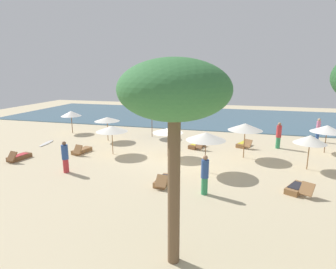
% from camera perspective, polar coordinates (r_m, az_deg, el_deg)
% --- Properties ---
extents(ground_plane, '(60.00, 60.00, 0.00)m').
position_cam_1_polar(ground_plane, '(18.69, 0.08, -4.79)').
color(ground_plane, beige).
extents(ocean_water, '(48.00, 16.00, 0.06)m').
position_cam_1_polar(ocean_water, '(34.96, 7.35, 3.58)').
color(ocean_water, '#3D6075').
rests_on(ocean_water, ground_plane).
extents(umbrella_0, '(2.17, 2.17, 2.00)m').
position_cam_1_polar(umbrella_0, '(19.45, -11.36, 1.17)').
color(umbrella_0, olive).
rests_on(umbrella_0, ground_plane).
extents(umbrella_1, '(2.05, 2.05, 1.95)m').
position_cam_1_polar(umbrella_1, '(18.54, -0.03, 0.82)').
color(umbrella_1, brown).
rests_on(umbrella_1, ground_plane).
extents(umbrella_2, '(1.84, 1.84, 2.06)m').
position_cam_1_polar(umbrella_2, '(18.05, 26.96, -0.89)').
color(umbrella_2, olive).
rests_on(umbrella_2, ground_plane).
extents(umbrella_3, '(2.23, 2.23, 2.33)m').
position_cam_1_polar(umbrella_3, '(15.76, 7.72, -0.35)').
color(umbrella_3, brown).
rests_on(umbrella_3, ground_plane).
extents(umbrella_4, '(1.82, 1.82, 2.05)m').
position_cam_1_polar(umbrella_4, '(27.17, -19.12, 4.05)').
color(umbrella_4, brown).
rests_on(umbrella_4, ground_plane).
extents(umbrella_5, '(2.05, 2.05, 1.97)m').
position_cam_1_polar(umbrella_5, '(23.37, -12.30, 3.07)').
color(umbrella_5, olive).
rests_on(umbrella_5, ground_plane).
extents(umbrella_6, '(2.18, 2.18, 1.97)m').
position_cam_1_polar(umbrella_6, '(22.36, 29.67, 1.02)').
color(umbrella_6, brown).
rests_on(umbrella_6, ground_plane).
extents(umbrella_7, '(2.24, 2.24, 2.33)m').
position_cam_1_polar(umbrella_7, '(18.91, 15.45, 1.51)').
color(umbrella_7, olive).
rests_on(umbrella_7, ground_plane).
extents(umbrella_8, '(1.91, 1.91, 2.29)m').
position_cam_1_polar(umbrella_8, '(24.14, -3.32, 4.35)').
color(umbrella_8, brown).
rests_on(umbrella_8, ground_plane).
extents(lounger_0, '(1.22, 1.79, 0.68)m').
position_cam_1_polar(lounger_0, '(22.13, 15.19, -1.94)').
color(lounger_0, olive).
rests_on(lounger_0, ground_plane).
extents(lounger_2, '(1.33, 1.77, 0.68)m').
position_cam_1_polar(lounger_2, '(15.03, 24.80, -9.90)').
color(lounger_2, olive).
rests_on(lounger_2, ground_plane).
extents(lounger_3, '(0.84, 1.74, 0.71)m').
position_cam_1_polar(lounger_3, '(20.73, -28.10, -4.06)').
color(lounger_3, brown).
rests_on(lounger_3, ground_plane).
extents(lounger_4, '(0.76, 1.74, 0.69)m').
position_cam_1_polar(lounger_4, '(14.53, -0.88, -9.41)').
color(lounger_4, olive).
rests_on(lounger_4, ground_plane).
extents(lounger_5, '(1.22, 1.76, 0.71)m').
position_cam_1_polar(lounger_5, '(21.13, 5.95, -2.24)').
color(lounger_5, brown).
rests_on(lounger_5, ground_plane).
extents(lounger_6, '(0.90, 1.73, 0.73)m').
position_cam_1_polar(lounger_6, '(20.67, -17.21, -3.13)').
color(lounger_6, olive).
rests_on(lounger_6, ground_plane).
extents(person_0, '(0.44, 0.44, 1.91)m').
position_cam_1_polar(person_0, '(13.24, 7.50, -8.11)').
color(person_0, '#338C59').
rests_on(person_0, ground_plane).
extents(person_1, '(0.39, 0.39, 1.83)m').
position_cam_1_polar(person_1, '(16.90, -20.20, -4.30)').
color(person_1, '#BF3338').
rests_on(person_1, ground_plane).
extents(person_2, '(0.37, 0.37, 1.92)m').
position_cam_1_polar(person_2, '(25.68, 28.23, 0.87)').
color(person_2, '#2D4C8C').
rests_on(person_2, ground_plane).
extents(person_3, '(0.48, 0.48, 1.95)m').
position_cam_1_polar(person_3, '(22.28, 21.59, -0.16)').
color(person_3, '#338C59').
rests_on(person_3, ground_plane).
extents(palm_2, '(3.06, 3.06, 6.06)m').
position_cam_1_polar(palm_2, '(7.54, 1.30, 8.34)').
color(palm_2, brown).
rests_on(palm_2, ground_plane).
extents(surfboard, '(0.81, 2.11, 0.07)m').
position_cam_1_polar(surfboard, '(24.26, -23.47, -1.61)').
color(surfboard, silver).
rests_on(surfboard, ground_plane).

